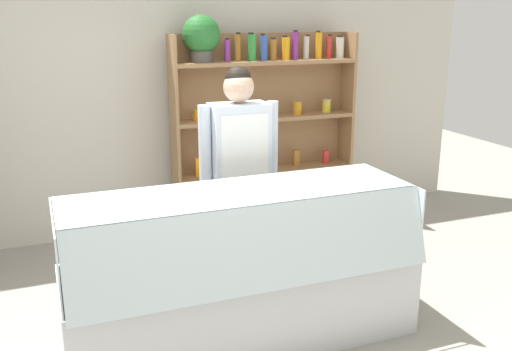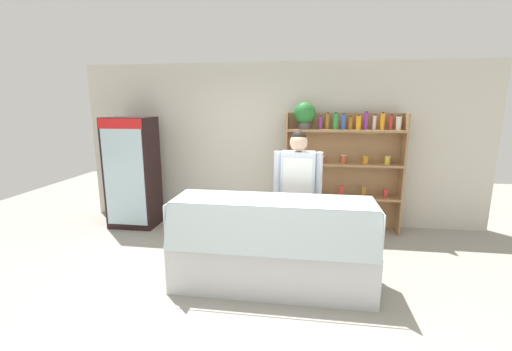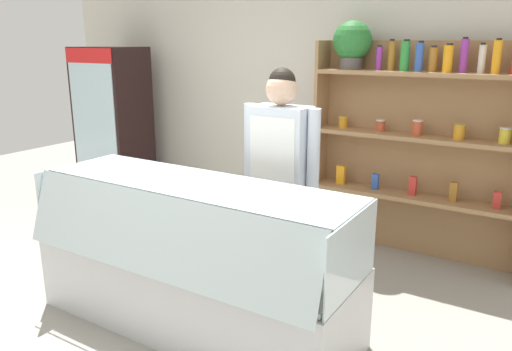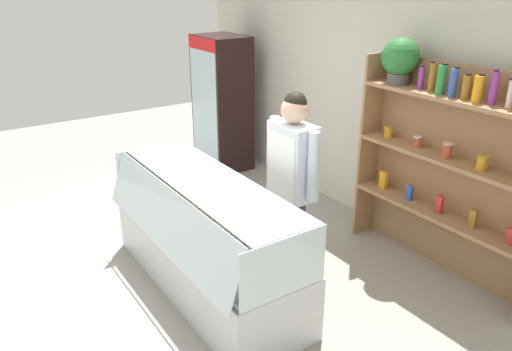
% 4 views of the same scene
% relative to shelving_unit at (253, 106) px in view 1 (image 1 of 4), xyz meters
% --- Properties ---
extents(ground_plane, '(12.00, 12.00, 0.00)m').
position_rel_shelving_unit_xyz_m(ground_plane, '(-0.92, -2.05, -1.22)').
color(ground_plane, gray).
extents(back_wall, '(6.80, 0.10, 2.70)m').
position_rel_shelving_unit_xyz_m(back_wall, '(-0.92, 0.30, 0.13)').
color(back_wall, beige).
rests_on(back_wall, ground).
extents(shelving_unit, '(1.82, 0.34, 2.06)m').
position_rel_shelving_unit_xyz_m(shelving_unit, '(0.00, 0.00, 0.00)').
color(shelving_unit, '#9E754C').
rests_on(shelving_unit, ground).
extents(deli_display_case, '(2.23, 0.81, 1.01)m').
position_rel_shelving_unit_xyz_m(deli_display_case, '(-0.82, -1.93, -0.90)').
color(deli_display_case, silver).
rests_on(deli_display_case, ground).
extents(shop_clerk, '(0.62, 0.25, 1.71)m').
position_rel_shelving_unit_xyz_m(shop_clerk, '(-0.57, -1.20, -0.20)').
color(shop_clerk, '#2D2D38').
rests_on(shop_clerk, ground).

